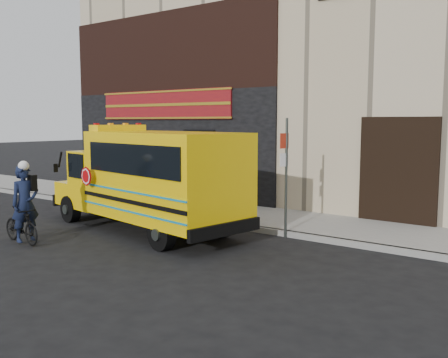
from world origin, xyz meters
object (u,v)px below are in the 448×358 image
at_px(bicycle, 21,225).
at_px(sign_pole, 286,172).
at_px(cyclist, 25,205).
at_px(school_bus, 150,178).

bearing_deg(bicycle, sign_pole, -44.50).
height_order(bicycle, cyclist, cyclist).
bearing_deg(sign_pole, bicycle, -138.06).
xyz_separation_m(sign_pole, bicycle, (-4.95, -4.45, -1.25)).
distance_m(sign_pole, cyclist, 6.59).
bearing_deg(school_bus, cyclist, -121.09).
distance_m(school_bus, bicycle, 3.45).
xyz_separation_m(sign_pole, cyclist, (-4.89, -4.35, -0.77)).
bearing_deg(school_bus, bicycle, -121.12).
distance_m(school_bus, cyclist, 3.22).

